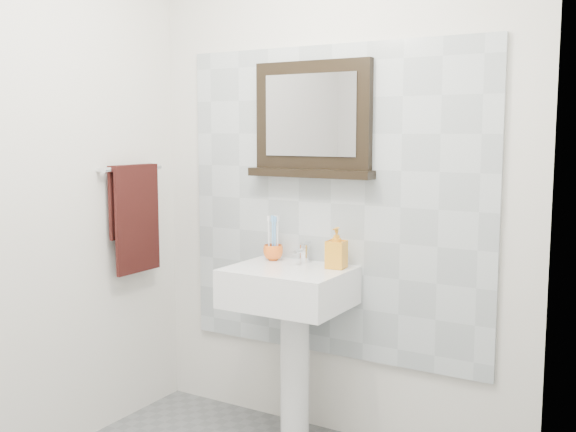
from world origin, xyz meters
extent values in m
cube|color=silver|center=(0.00, 1.10, 1.25)|extent=(2.00, 0.01, 2.50)
cube|color=silver|center=(-1.00, 0.00, 1.25)|extent=(0.01, 2.20, 2.50)
cube|color=silver|center=(1.00, 0.00, 1.25)|extent=(0.01, 2.20, 2.50)
cube|color=#A9B3B7|center=(0.00, 1.09, 1.15)|extent=(1.60, 0.02, 1.50)
cylinder|color=white|center=(-0.11, 0.92, 0.34)|extent=(0.14, 0.14, 0.68)
cube|color=white|center=(-0.11, 0.86, 0.77)|extent=(0.55, 0.44, 0.18)
cylinder|color=silver|center=(-0.11, 0.84, 0.85)|extent=(0.32, 0.32, 0.02)
cylinder|color=#4C4C4F|center=(-0.11, 0.84, 0.86)|extent=(0.04, 0.04, 0.00)
cylinder|color=silver|center=(-0.11, 1.01, 0.91)|extent=(0.04, 0.04, 0.09)
cylinder|color=silver|center=(-0.11, 0.96, 0.93)|extent=(0.02, 0.10, 0.02)
cube|color=silver|center=(-0.11, 1.02, 0.96)|extent=(0.02, 0.07, 0.01)
imported|color=orange|center=(-0.27, 0.99, 0.90)|extent=(0.10, 0.10, 0.08)
cylinder|color=white|center=(-0.29, 0.98, 0.97)|extent=(0.01, 0.01, 0.19)
cube|color=white|center=(-0.29, 0.98, 1.07)|extent=(0.01, 0.01, 0.03)
cylinder|color=#67A9EB|center=(-0.26, 0.98, 0.97)|extent=(0.01, 0.01, 0.19)
cube|color=#67A9EB|center=(-0.26, 0.98, 1.07)|extent=(0.01, 0.01, 0.03)
cylinder|color=white|center=(-0.27, 1.01, 0.97)|extent=(0.01, 0.01, 0.19)
cube|color=white|center=(-0.27, 1.01, 1.07)|extent=(0.01, 0.01, 0.03)
cylinder|color=#67A9EB|center=(-0.28, 1.00, 0.97)|extent=(0.01, 0.01, 0.19)
cube|color=#67A9EB|center=(-0.28, 1.00, 1.07)|extent=(0.01, 0.01, 0.03)
cylinder|color=white|center=(-0.25, 1.00, 0.97)|extent=(0.01, 0.01, 0.19)
cube|color=white|center=(-0.25, 1.00, 1.07)|extent=(0.01, 0.01, 0.03)
cylinder|color=#67A9EB|center=(-0.26, 0.97, 0.97)|extent=(0.01, 0.01, 0.19)
cube|color=#67A9EB|center=(-0.26, 0.97, 1.07)|extent=(0.01, 0.01, 0.03)
imported|color=orange|center=(0.09, 0.97, 0.96)|extent=(0.09, 0.10, 0.19)
cube|color=black|center=(-0.09, 1.07, 1.57)|extent=(0.61, 0.06, 0.51)
cube|color=#99999E|center=(-0.09, 1.03, 1.57)|extent=(0.49, 0.01, 0.39)
cube|color=black|center=(-0.09, 1.04, 1.30)|extent=(0.65, 0.11, 0.04)
cylinder|color=silver|center=(-0.94, 0.73, 1.31)|extent=(0.03, 0.40, 0.03)
cylinder|color=silver|center=(-0.97, 0.54, 1.31)|extent=(0.05, 0.02, 0.02)
cylinder|color=silver|center=(-0.97, 0.92, 1.31)|extent=(0.05, 0.02, 0.02)
cube|color=black|center=(-0.93, 0.73, 1.04)|extent=(0.02, 0.30, 0.52)
cube|color=black|center=(-0.96, 0.73, 1.13)|extent=(0.02, 0.30, 0.34)
cube|color=black|center=(-0.94, 0.73, 1.31)|extent=(0.06, 0.30, 0.03)
camera|label=1|loc=(1.46, -1.80, 1.49)|focal=42.00mm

